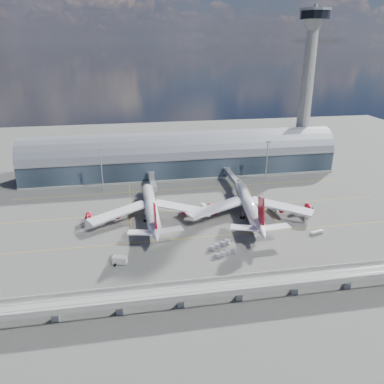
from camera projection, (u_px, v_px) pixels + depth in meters
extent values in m
plane|color=#474744|center=(206.00, 226.00, 178.15)|extent=(500.00, 500.00, 0.00)
cube|color=gold|center=(210.00, 236.00, 169.01)|extent=(200.00, 0.25, 0.01)
cube|color=gold|center=(198.00, 209.00, 196.41)|extent=(200.00, 0.25, 0.01)
cube|color=gold|center=(189.00, 188.00, 223.81)|extent=(200.00, 0.25, 0.01)
cube|color=gold|center=(130.00, 206.00, 199.99)|extent=(0.25, 80.00, 0.01)
cube|color=gold|center=(255.00, 197.00, 211.10)|extent=(0.25, 80.00, 0.01)
cube|color=#212C37|center=(182.00, 163.00, 246.76)|extent=(200.00, 28.00, 14.00)
cylinder|color=gray|center=(182.00, 153.00, 244.14)|extent=(200.00, 28.00, 28.00)
cube|color=gray|center=(185.00, 159.00, 231.35)|extent=(200.00, 1.00, 1.20)
cube|color=gray|center=(182.00, 173.00, 249.16)|extent=(200.00, 30.00, 1.20)
cube|color=gray|center=(299.00, 159.00, 265.95)|extent=(18.00, 18.00, 8.00)
cone|color=gray|center=(305.00, 100.00, 250.58)|extent=(10.00, 10.00, 90.00)
cone|color=gray|center=(314.00, 24.00, 232.95)|extent=(16.00, 16.00, 8.00)
cylinder|color=black|center=(315.00, 15.00, 231.08)|extent=(18.00, 18.00, 5.00)
cylinder|color=gray|center=(315.00, 9.00, 229.95)|extent=(19.00, 19.00, 1.50)
cylinder|color=gray|center=(316.00, 7.00, 229.39)|extent=(2.40, 2.40, 3.00)
cube|color=gray|center=(239.00, 286.00, 125.85)|extent=(220.00, 8.50, 1.20)
cube|color=gray|center=(243.00, 290.00, 121.78)|extent=(220.00, 0.40, 1.20)
cube|color=gray|center=(236.00, 276.00, 129.09)|extent=(220.00, 0.40, 1.20)
cube|color=gray|center=(241.00, 287.00, 124.24)|extent=(220.00, 0.12, 0.12)
cube|color=gray|center=(238.00, 281.00, 126.98)|extent=(220.00, 0.12, 0.12)
cube|color=gray|center=(55.00, 313.00, 117.45)|extent=(2.20, 2.20, 5.00)
cube|color=gray|center=(119.00, 306.00, 120.62)|extent=(2.20, 2.20, 5.00)
cube|color=gray|center=(181.00, 299.00, 123.80)|extent=(2.20, 2.20, 5.00)
cube|color=gray|center=(239.00, 293.00, 126.98)|extent=(2.20, 2.20, 5.00)
cube|color=gray|center=(294.00, 287.00, 130.15)|extent=(2.20, 2.20, 5.00)
cube|color=gray|center=(347.00, 281.00, 133.33)|extent=(2.20, 2.20, 5.00)
cylinder|color=gray|center=(102.00, 171.00, 215.75)|extent=(0.70, 0.70, 25.00)
cube|color=gray|center=(100.00, 149.00, 210.99)|extent=(3.00, 0.40, 1.00)
cylinder|color=gray|center=(267.00, 162.00, 231.63)|extent=(0.70, 0.70, 25.00)
cube|color=gray|center=(268.00, 142.00, 226.87)|extent=(3.00, 0.40, 1.00)
cylinder|color=white|center=(151.00, 207.00, 184.48)|extent=(6.26, 49.74, 6.00)
cone|color=white|center=(147.00, 187.00, 209.72)|extent=(6.04, 7.53, 6.00)
cone|color=white|center=(156.00, 234.00, 157.24)|extent=(6.06, 11.28, 6.00)
cube|color=#AA0714|center=(155.00, 215.00, 157.03)|extent=(0.71, 11.21, 12.41)
cube|color=white|center=(119.00, 213.00, 180.48)|extent=(30.16, 20.93, 2.42)
cube|color=white|center=(183.00, 208.00, 185.61)|extent=(30.24, 20.69, 2.42)
cylinder|color=#AA0714|center=(118.00, 214.00, 182.73)|extent=(3.02, 4.70, 3.00)
cylinder|color=#AA0714|center=(88.00, 216.00, 180.45)|extent=(3.02, 4.70, 3.00)
cylinder|color=#AA0714|center=(183.00, 209.00, 188.05)|extent=(3.02, 4.70, 3.00)
cylinder|color=#AA0714|center=(210.00, 207.00, 190.33)|extent=(3.02, 4.70, 3.00)
cylinder|color=gray|center=(149.00, 202.00, 202.12)|extent=(0.47, 0.47, 2.81)
cylinder|color=gray|center=(146.00, 219.00, 182.22)|extent=(0.56, 0.56, 2.81)
cylinder|color=gray|center=(158.00, 218.00, 183.20)|extent=(0.56, 0.56, 2.81)
cylinder|color=black|center=(146.00, 221.00, 182.55)|extent=(2.07, 1.42, 1.41)
cylinder|color=black|center=(158.00, 220.00, 183.53)|extent=(2.07, 1.42, 1.41)
cylinder|color=white|center=(248.00, 204.00, 187.66)|extent=(12.21, 50.43, 6.01)
cone|color=white|center=(239.00, 184.00, 213.72)|extent=(6.99, 8.97, 6.01)
cone|color=white|center=(261.00, 231.00, 159.37)|extent=(7.51, 13.08, 6.01)
cube|color=#AA0714|center=(261.00, 211.00, 159.29)|extent=(2.27, 12.38, 13.71)
cube|color=white|center=(216.00, 208.00, 185.35)|extent=(32.14, 18.85, 2.57)
cube|color=white|center=(281.00, 206.00, 186.76)|extent=(30.30, 24.76, 2.57)
cylinder|color=black|center=(248.00, 207.00, 188.28)|extent=(10.68, 45.22, 5.10)
cylinder|color=#AA0714|center=(215.00, 209.00, 187.94)|extent=(3.93, 5.55, 3.31)
cylinder|color=#AA0714|center=(186.00, 210.00, 187.31)|extent=(3.93, 5.55, 3.31)
cylinder|color=#AA0714|center=(281.00, 208.00, 189.40)|extent=(3.93, 5.55, 3.31)
cylinder|color=#AA0714|center=(309.00, 207.00, 190.03)|extent=(3.93, 5.55, 3.31)
cylinder|color=gray|center=(242.00, 198.00, 205.71)|extent=(0.52, 0.52, 3.11)
cylinder|color=gray|center=(243.00, 216.00, 185.39)|extent=(0.62, 0.62, 3.11)
cylinder|color=gray|center=(256.00, 215.00, 185.67)|extent=(0.62, 0.62, 3.11)
cylinder|color=black|center=(242.00, 217.00, 185.76)|extent=(2.45, 1.83, 1.55)
cylinder|color=black|center=(256.00, 217.00, 186.04)|extent=(2.45, 1.83, 1.55)
cube|color=gray|center=(152.00, 181.00, 220.29)|extent=(3.00, 24.00, 3.00)
cube|color=gray|center=(154.00, 189.00, 209.33)|extent=(3.60, 3.60, 3.40)
cylinder|color=gray|center=(151.00, 175.00, 231.25)|extent=(4.40, 4.40, 4.00)
cylinder|color=gray|center=(154.00, 194.00, 210.65)|extent=(0.50, 0.50, 3.40)
cylinder|color=black|center=(154.00, 197.00, 211.15)|extent=(1.40, 0.80, 0.80)
cube|color=gray|center=(233.00, 178.00, 226.16)|extent=(3.00, 28.00, 3.00)
cube|color=gray|center=(239.00, 186.00, 213.38)|extent=(3.60, 3.60, 3.40)
cylinder|color=gray|center=(227.00, 170.00, 238.95)|extent=(4.40, 4.40, 4.00)
cylinder|color=gray|center=(239.00, 192.00, 214.69)|extent=(0.50, 0.50, 3.40)
cylinder|color=black|center=(239.00, 194.00, 215.20)|extent=(1.40, 0.80, 0.80)
cube|color=silver|center=(150.00, 214.00, 186.68)|extent=(5.01, 7.31, 2.60)
cylinder|color=black|center=(151.00, 215.00, 189.12)|extent=(2.65, 1.86, 0.90)
cylinder|color=black|center=(148.00, 218.00, 185.11)|extent=(2.65, 1.86, 0.90)
cube|color=silver|center=(120.00, 260.00, 147.50)|extent=(6.13, 4.01, 2.93)
cylinder|color=black|center=(125.00, 262.00, 148.71)|extent=(1.74, 2.99, 1.01)
cylinder|color=black|center=(116.00, 264.00, 147.27)|extent=(1.74, 2.99, 1.01)
cube|color=silver|center=(298.00, 211.00, 190.88)|extent=(7.35, 2.91, 2.32)
cylinder|color=black|center=(302.00, 213.00, 191.37)|extent=(1.07, 2.32, 0.80)
cylinder|color=black|center=(293.00, 213.00, 191.16)|extent=(1.07, 2.32, 0.80)
cube|color=silver|center=(273.00, 207.00, 194.58)|extent=(2.43, 5.88, 2.51)
cylinder|color=black|center=(272.00, 208.00, 196.70)|extent=(2.45, 0.96, 0.87)
cylinder|color=black|center=(274.00, 211.00, 193.29)|extent=(2.45, 0.96, 0.87)
cube|color=silver|center=(204.00, 206.00, 196.48)|extent=(3.19, 4.70, 2.24)
cylinder|color=black|center=(204.00, 207.00, 198.11)|extent=(2.28, 1.39, 0.77)
cylinder|color=black|center=(204.00, 209.00, 195.59)|extent=(2.28, 1.39, 0.77)
cube|color=silver|center=(187.00, 210.00, 191.97)|extent=(4.22, 6.38, 2.58)
cylinder|color=black|center=(188.00, 210.00, 194.13)|extent=(2.64, 1.70, 0.89)
cylinder|color=black|center=(187.00, 213.00, 190.66)|extent=(2.64, 1.70, 0.89)
cube|color=gray|center=(212.00, 250.00, 157.65)|extent=(3.22, 2.85, 0.34)
cube|color=silver|center=(212.00, 248.00, 157.31)|extent=(2.77, 2.54, 1.68)
cube|color=gray|center=(217.00, 247.00, 159.31)|extent=(3.22, 2.85, 0.34)
cube|color=silver|center=(217.00, 246.00, 158.97)|extent=(2.77, 2.54, 1.68)
cube|color=gray|center=(222.00, 245.00, 160.96)|extent=(3.22, 2.85, 0.34)
cube|color=silver|center=(222.00, 244.00, 160.63)|extent=(2.77, 2.54, 1.68)
cube|color=gray|center=(227.00, 243.00, 162.62)|extent=(3.22, 2.85, 0.34)
cube|color=silver|center=(227.00, 241.00, 162.29)|extent=(2.77, 2.54, 1.68)
cube|color=gray|center=(217.00, 257.00, 152.47)|extent=(2.76, 2.25, 0.30)
cube|color=silver|center=(217.00, 255.00, 152.17)|extent=(2.35, 2.03, 1.49)
cube|color=gray|center=(223.00, 255.00, 153.59)|extent=(2.76, 2.25, 0.30)
cube|color=silver|center=(223.00, 254.00, 153.29)|extent=(2.35, 2.03, 1.49)
cube|color=gray|center=(228.00, 254.00, 154.71)|extent=(2.76, 2.25, 0.30)
cube|color=silver|center=(228.00, 252.00, 154.41)|extent=(2.35, 2.03, 1.49)
cube|color=gray|center=(233.00, 252.00, 155.82)|extent=(2.76, 2.25, 0.30)
cube|color=silver|center=(233.00, 251.00, 155.52)|extent=(2.35, 2.03, 1.49)
cube|color=gray|center=(313.00, 235.00, 170.12)|extent=(2.37, 1.87, 0.26)
cube|color=silver|center=(313.00, 233.00, 169.86)|extent=(2.01, 1.70, 1.31)
cube|color=gray|center=(317.00, 234.00, 170.98)|extent=(2.37, 1.87, 0.26)
cube|color=silver|center=(317.00, 232.00, 170.72)|extent=(2.01, 1.70, 1.31)
cube|color=gray|center=(321.00, 233.00, 171.84)|extent=(2.37, 1.87, 0.26)
cube|color=silver|center=(321.00, 231.00, 171.58)|extent=(2.01, 1.70, 1.31)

